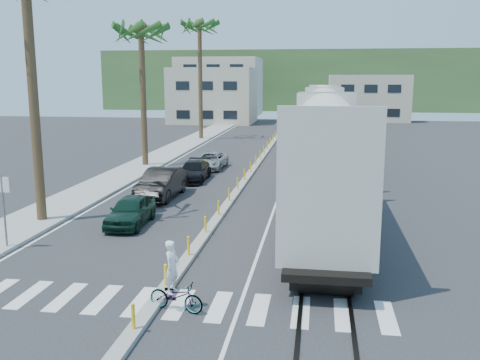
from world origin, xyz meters
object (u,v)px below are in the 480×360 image
Objects in this scene: cyclist at (175,289)px; street_sign at (3,201)px; car_lead at (131,211)px; car_second at (162,183)px.

street_sign is at bearing 74.62° from cyclist.
car_lead is (3.58, 4.14, -1.30)m from street_sign.
car_second is (-0.23, 5.63, 0.14)m from car_lead.
car_lead is at bearing 49.17° from street_sign.
street_sign reaches higher than cyclist.
street_sign is 9.25m from cyclist.
car_second is 2.38× the size of cyclist.
car_lead is 1.90× the size of cyclist.
street_sign is 1.43× the size of cyclist.
street_sign is 10.39m from car_second.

